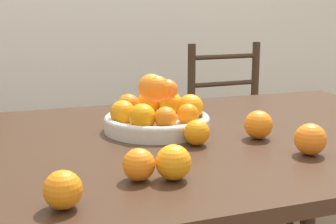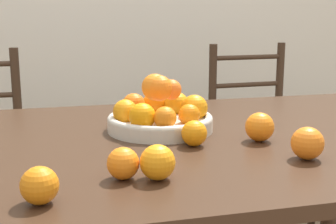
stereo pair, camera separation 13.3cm
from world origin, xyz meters
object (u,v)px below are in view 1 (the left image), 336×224
at_px(fruit_bowl, 157,114).
at_px(orange_loose_0, 173,162).
at_px(orange_loose_1, 258,125).
at_px(orange_loose_3, 310,139).
at_px(orange_loose_5, 197,133).
at_px(orange_loose_2, 63,190).
at_px(orange_loose_4, 139,165).
at_px(chair_right, 236,142).

distance_m(fruit_bowl, orange_loose_0, 0.43).
bearing_deg(orange_loose_1, orange_loose_3, -76.74).
bearing_deg(orange_loose_5, orange_loose_2, -143.08).
distance_m(fruit_bowl, orange_loose_3, 0.47).
distance_m(fruit_bowl, orange_loose_4, 0.44).
bearing_deg(orange_loose_0, orange_loose_3, 7.11).
height_order(orange_loose_1, orange_loose_5, orange_loose_1).
xyz_separation_m(orange_loose_5, chair_right, (0.62, 0.90, -0.33)).
height_order(orange_loose_0, orange_loose_1, orange_loose_1).
distance_m(orange_loose_2, orange_loose_5, 0.50).
relative_size(orange_loose_1, orange_loose_3, 1.01).
bearing_deg(orange_loose_2, orange_loose_4, 28.40).
bearing_deg(chair_right, orange_loose_2, -132.96).
xyz_separation_m(orange_loose_3, orange_loose_5, (-0.24, 0.18, -0.01)).
xyz_separation_m(orange_loose_1, orange_loose_3, (0.04, -0.18, -0.00)).
bearing_deg(orange_loose_5, orange_loose_4, -137.62).
distance_m(orange_loose_1, orange_loose_5, 0.19).
relative_size(orange_loose_1, orange_loose_2, 1.11).
height_order(orange_loose_0, orange_loose_4, orange_loose_0).
bearing_deg(orange_loose_4, orange_loose_0, -16.62).
distance_m(orange_loose_2, chair_right, 1.61).
bearing_deg(orange_loose_1, orange_loose_2, -153.02).
height_order(fruit_bowl, orange_loose_3, fruit_bowl).
distance_m(orange_loose_0, orange_loose_5, 0.28).
relative_size(orange_loose_5, chair_right, 0.07).
bearing_deg(chair_right, orange_loose_1, -117.99).
relative_size(orange_loose_4, orange_loose_5, 1.01).
bearing_deg(orange_loose_3, orange_loose_5, 142.57).
relative_size(orange_loose_3, orange_loose_4, 1.14).
bearing_deg(orange_loose_4, orange_loose_5, 42.38).
bearing_deg(orange_loose_1, chair_right, 64.67).
relative_size(fruit_bowl, orange_loose_0, 4.13).
height_order(orange_loose_1, orange_loose_4, orange_loose_1).
relative_size(fruit_bowl, orange_loose_4, 4.53).
bearing_deg(orange_loose_3, chair_right, 70.47).
xyz_separation_m(fruit_bowl, orange_loose_3, (0.28, -0.37, -0.01)).
bearing_deg(orange_loose_5, orange_loose_3, -37.43).
xyz_separation_m(orange_loose_4, orange_loose_5, (0.23, 0.21, -0.00)).
height_order(orange_loose_0, chair_right, chair_right).
xyz_separation_m(orange_loose_0, orange_loose_3, (0.39, 0.05, 0.00)).
bearing_deg(orange_loose_4, orange_loose_1, 26.38).
distance_m(orange_loose_2, orange_loose_4, 0.20).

